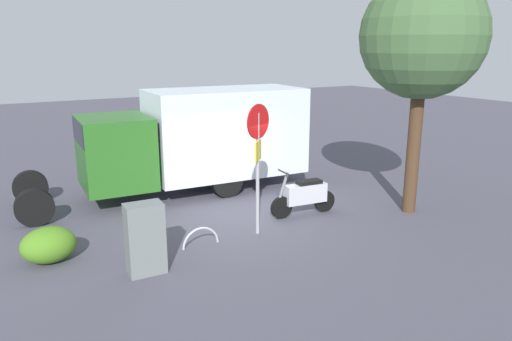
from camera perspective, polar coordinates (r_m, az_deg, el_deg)
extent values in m
plane|color=#4A4956|center=(12.12, -1.31, -5.53)|extent=(60.00, 60.00, 0.00)
cylinder|color=black|center=(15.32, -6.33, 0.44)|extent=(0.91, 0.30, 0.90)
cylinder|color=black|center=(13.62, -3.47, -1.29)|extent=(0.91, 0.30, 0.90)
cylinder|color=black|center=(14.40, -25.13, -1.80)|extent=(0.91, 0.30, 0.90)
cylinder|color=black|center=(12.58, -24.73, -4.00)|extent=(0.91, 0.30, 0.90)
cube|color=silver|center=(14.35, -3.61, 4.64)|extent=(4.59, 2.46, 2.50)
cube|color=#296721|center=(13.47, -16.31, 2.13)|extent=(1.92, 2.20, 1.90)
cube|color=black|center=(13.36, -16.49, 4.64)|extent=(1.93, 2.05, 0.60)
cylinder|color=black|center=(11.96, 3.03, -4.40)|extent=(0.57, 0.16, 0.56)
cylinder|color=black|center=(12.57, 8.10, -3.59)|extent=(0.57, 0.16, 0.56)
cube|color=silver|center=(12.19, 5.86, -2.71)|extent=(1.13, 0.43, 0.48)
cube|color=black|center=(12.16, 6.30, -1.44)|extent=(0.67, 0.34, 0.12)
cylinder|color=slate|center=(11.82, 3.28, -1.85)|extent=(0.29, 0.10, 0.69)
cylinder|color=black|center=(11.73, 3.30, -0.20)|extent=(0.10, 0.55, 0.04)
cylinder|color=#9E9EA3|center=(10.68, 0.19, -0.53)|extent=(0.08, 0.08, 2.77)
cylinder|color=red|center=(10.41, 0.26, 5.81)|extent=(0.71, 0.32, 0.76)
cube|color=yellow|center=(10.53, 0.25, 2.37)|extent=(0.33, 0.33, 0.44)
cylinder|color=#47301E|center=(12.73, 18.14, 2.53)|extent=(0.33, 0.33, 3.34)
sphere|color=#3F6036|center=(12.48, 19.15, 14.81)|extent=(2.99, 2.99, 2.99)
cube|color=slate|center=(9.27, -12.98, -7.87)|extent=(0.71, 0.46, 1.37)
torus|color=#B7B7BC|center=(10.53, -6.53, -8.84)|extent=(0.85, 0.05, 0.85)
ellipsoid|color=#4B8120|center=(10.43, -23.36, -8.09)|extent=(1.05, 0.86, 0.72)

